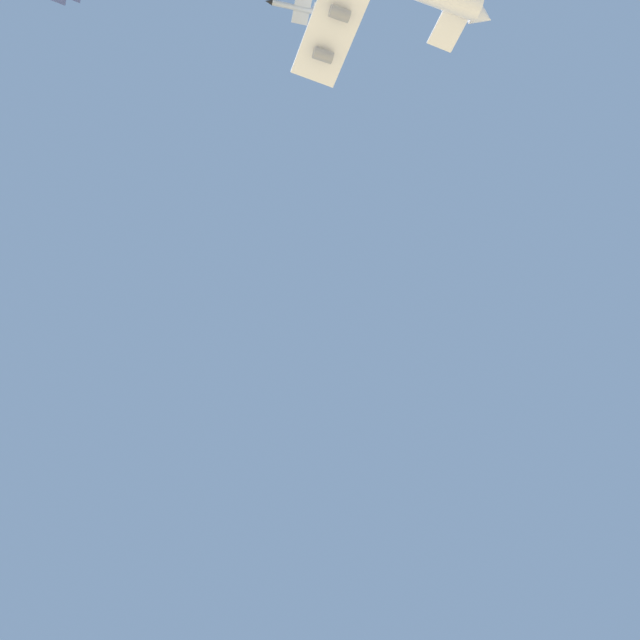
% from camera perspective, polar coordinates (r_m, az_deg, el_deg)
% --- Properties ---
extents(chase_jet_left_wing, '(15.30, 8.56, 4.00)m').
position_cam_1_polar(chase_jet_left_wing, '(195.62, -2.08, 25.37)').
color(chase_jet_left_wing, '#999EA3').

